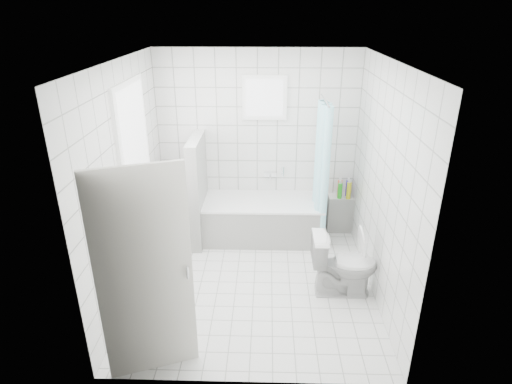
{
  "coord_description": "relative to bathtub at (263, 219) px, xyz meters",
  "views": [
    {
      "loc": [
        0.14,
        -4.32,
        3.09
      ],
      "look_at": [
        0.01,
        0.35,
        1.05
      ],
      "focal_mm": 30.0,
      "sensor_mm": 36.0,
      "label": 1
    }
  ],
  "objects": [
    {
      "name": "partition_wall",
      "position": [
        -0.9,
        -0.05,
        0.46
      ],
      "size": [
        0.15,
        0.85,
        1.5
      ],
      "primitive_type": "cube",
      "color": "white",
      "rests_on": "ground"
    },
    {
      "name": "window_sill",
      "position": [
        -1.4,
        -0.82,
        0.57
      ],
      "size": [
        0.18,
        1.02,
        0.08
      ],
      "primitive_type": "cube",
      "color": "white",
      "rests_on": "wall_left"
    },
    {
      "name": "sill_bottles",
      "position": [
        -1.39,
        -0.86,
        0.75
      ],
      "size": [
        0.16,
        0.82,
        0.31
      ],
      "color": "pink",
      "rests_on": "window_sill"
    },
    {
      "name": "ceiling",
      "position": [
        -0.09,
        -1.12,
        2.31
      ],
      "size": [
        3.0,
        3.0,
        0.0
      ],
      "primitive_type": "plane",
      "rotation": [
        3.14,
        0.0,
        0.0
      ],
      "color": "white",
      "rests_on": "ground"
    },
    {
      "name": "tiled_ledge",
      "position": [
        1.15,
        0.25,
        -0.02
      ],
      "size": [
        0.4,
        0.24,
        0.55
      ],
      "primitive_type": "cube",
      "color": "white",
      "rests_on": "ground"
    },
    {
      "name": "window_left",
      "position": [
        -1.44,
        -0.82,
        1.31
      ],
      "size": [
        0.01,
        0.9,
        1.4
      ],
      "primitive_type": "cube",
      "color": "white",
      "rests_on": "wall_left"
    },
    {
      "name": "door",
      "position": [
        -0.96,
        -2.47,
        0.71
      ],
      "size": [
        0.77,
        0.31,
        2.0
      ],
      "primitive_type": "cube",
      "rotation": [
        0.0,
        0.0,
        -1.22
      ],
      "color": "silver",
      "rests_on": "ground"
    },
    {
      "name": "shower_curtain",
      "position": [
        0.77,
        -0.16,
        0.81
      ],
      "size": [
        0.14,
        0.48,
        1.78
      ],
      "primitive_type": null,
      "color": "#53E1F3",
      "rests_on": "curtain_rod"
    },
    {
      "name": "wall_right",
      "position": [
        1.31,
        -1.12,
        1.01
      ],
      "size": [
        0.02,
        3.0,
        2.6
      ],
      "primitive_type": "cube",
      "color": "white",
      "rests_on": "ground"
    },
    {
      "name": "wall_back",
      "position": [
        -0.09,
        0.38,
        1.01
      ],
      "size": [
        2.8,
        0.02,
        2.6
      ],
      "primitive_type": "cube",
      "color": "white",
      "rests_on": "ground"
    },
    {
      "name": "tub_faucet",
      "position": [
        0.1,
        0.33,
        0.56
      ],
      "size": [
        0.18,
        0.06,
        0.06
      ],
      "primitive_type": "cube",
      "color": "silver",
      "rests_on": "wall_back"
    },
    {
      "name": "wall_front",
      "position": [
        -0.09,
        -2.62,
        1.01
      ],
      "size": [
        2.8,
        0.02,
        2.6
      ],
      "primitive_type": "cube",
      "color": "white",
      "rests_on": "ground"
    },
    {
      "name": "toilet",
      "position": [
        0.94,
        -1.28,
        0.09
      ],
      "size": [
        0.74,
        0.42,
        0.76
      ],
      "primitive_type": "imported",
      "rotation": [
        0.0,
        0.0,
        1.57
      ],
      "color": "silver",
      "rests_on": "ground"
    },
    {
      "name": "ledge_bottles",
      "position": [
        1.16,
        0.22,
        0.38
      ],
      "size": [
        0.19,
        0.17,
        0.25
      ],
      "color": "#E4471A",
      "rests_on": "tiled_ledge"
    },
    {
      "name": "curtain_rod",
      "position": [
        0.77,
        -0.02,
        1.71
      ],
      "size": [
        0.02,
        0.8,
        0.02
      ],
      "primitive_type": "cylinder",
      "rotation": [
        1.57,
        0.0,
        0.0
      ],
      "color": "silver",
      "rests_on": "wall_back"
    },
    {
      "name": "wall_left",
      "position": [
        -1.49,
        -1.12,
        1.01
      ],
      "size": [
        0.02,
        3.0,
        2.6
      ],
      "primitive_type": "cube",
      "color": "white",
      "rests_on": "ground"
    },
    {
      "name": "window_back",
      "position": [
        0.01,
        0.33,
        1.66
      ],
      "size": [
        0.5,
        0.01,
        0.5
      ],
      "primitive_type": "cube",
      "color": "white",
      "rests_on": "wall_back"
    },
    {
      "name": "bathtub",
      "position": [
        0.0,
        0.0,
        0.0
      ],
      "size": [
        1.67,
        0.77,
        0.58
      ],
      "color": "white",
      "rests_on": "ground"
    },
    {
      "name": "ground",
      "position": [
        -0.09,
        -1.12,
        -0.29
      ],
      "size": [
        3.0,
        3.0,
        0.0
      ],
      "primitive_type": "plane",
      "color": "white",
      "rests_on": "ground"
    }
  ]
}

